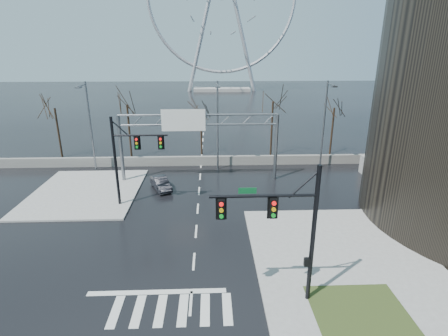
{
  "coord_description": "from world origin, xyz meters",
  "views": [
    {
      "loc": [
        1.23,
        -19.85,
        13.4
      ],
      "look_at": [
        2.28,
        7.26,
        4.0
      ],
      "focal_mm": 28.0,
      "sensor_mm": 36.0,
      "label": 1
    }
  ],
  "objects_px": {
    "ferris_wheel": "(222,2)",
    "car": "(161,183)",
    "signal_mast_far": "(128,153)",
    "sign_gantry": "(195,133)",
    "signal_mast_near": "(288,223)"
  },
  "relations": [
    {
      "from": "sign_gantry",
      "to": "ferris_wheel",
      "type": "relative_size",
      "value": 0.32
    },
    {
      "from": "signal_mast_far",
      "to": "sign_gantry",
      "type": "xyz_separation_m",
      "value": [
        5.49,
        6.0,
        0.35
      ]
    },
    {
      "from": "car",
      "to": "sign_gantry",
      "type": "bearing_deg",
      "value": 10.39
    },
    {
      "from": "signal_mast_far",
      "to": "car",
      "type": "xyz_separation_m",
      "value": [
        2.07,
        3.66,
        -4.22
      ]
    },
    {
      "from": "car",
      "to": "ferris_wheel",
      "type": "bearing_deg",
      "value": 59.96
    },
    {
      "from": "signal_mast_far",
      "to": "ferris_wheel",
      "type": "distance_m",
      "value": 89.3
    },
    {
      "from": "ferris_wheel",
      "to": "car",
      "type": "bearing_deg",
      "value": -96.1
    },
    {
      "from": "signal_mast_far",
      "to": "sign_gantry",
      "type": "bearing_deg",
      "value": 47.53
    },
    {
      "from": "signal_mast_far",
      "to": "car",
      "type": "distance_m",
      "value": 5.95
    },
    {
      "from": "signal_mast_near",
      "to": "signal_mast_far",
      "type": "relative_size",
      "value": 1.0
    },
    {
      "from": "signal_mast_near",
      "to": "ferris_wheel",
      "type": "relative_size",
      "value": 0.16
    },
    {
      "from": "signal_mast_far",
      "to": "signal_mast_near",
      "type": "bearing_deg",
      "value": -49.74
    },
    {
      "from": "signal_mast_near",
      "to": "sign_gantry",
      "type": "height_order",
      "value": "signal_mast_near"
    },
    {
      "from": "sign_gantry",
      "to": "signal_mast_near",
      "type": "bearing_deg",
      "value": -73.81
    },
    {
      "from": "ferris_wheel",
      "to": "car",
      "type": "height_order",
      "value": "ferris_wheel"
    }
  ]
}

